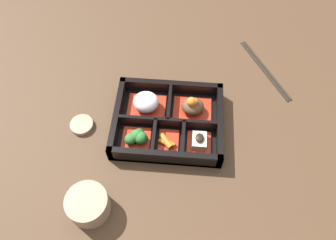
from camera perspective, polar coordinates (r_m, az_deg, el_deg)
name	(u,v)px	position (r m, az deg, el deg)	size (l,w,h in m)	color
ground_plane	(168,125)	(0.82, 0.00, -0.92)	(3.00, 3.00, 0.00)	#4C3523
bento_base	(168,124)	(0.82, 0.00, -0.74)	(0.27, 0.22, 0.01)	black
bento_rim	(168,121)	(0.80, 0.01, -0.26)	(0.27, 0.22, 0.05)	black
bowl_rice	(146,103)	(0.82, -3.83, 2.95)	(0.10, 0.08, 0.05)	#B22D19
bowl_stew	(192,107)	(0.82, 4.28, 2.30)	(0.10, 0.08, 0.06)	#B22D19
bowl_greens	(137,137)	(0.78, -5.39, -3.02)	(0.07, 0.06, 0.04)	#B22D19
bowl_carrots	(168,141)	(0.78, 0.02, -3.76)	(0.05, 0.06, 0.02)	#B22D19
bowl_tofu	(199,141)	(0.78, 5.44, -3.71)	(0.06, 0.06, 0.03)	#B22D19
tea_cup	(88,204)	(0.73, -13.74, -14.09)	(0.09, 0.09, 0.05)	gray
chopsticks	(265,69)	(0.97, 16.56, 8.47)	(0.13, 0.21, 0.01)	black
sauce_dish	(82,125)	(0.84, -14.78, -0.82)	(0.06, 0.06, 0.01)	gray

